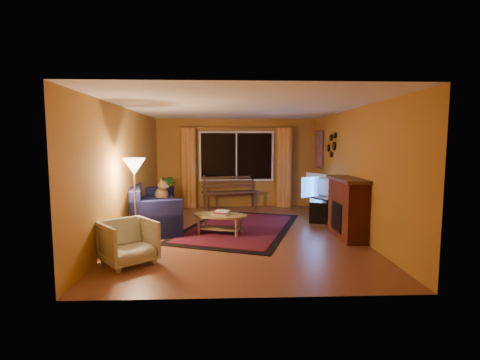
{
  "coord_description": "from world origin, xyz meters",
  "views": [
    {
      "loc": [
        -0.28,
        -6.91,
        1.81
      ],
      "look_at": [
        0.0,
        0.3,
        1.05
      ],
      "focal_mm": 26.0,
      "sensor_mm": 36.0,
      "label": 1
    }
  ],
  "objects_px": {
    "bench": "(231,200)",
    "tv_console": "(318,209)",
    "floor_lamp": "(135,201)",
    "sofa": "(155,205)",
    "armchair": "(128,240)",
    "coffee_table": "(220,224)"
  },
  "relations": [
    {
      "from": "bench",
      "to": "tv_console",
      "type": "distance_m",
      "value": 2.5
    },
    {
      "from": "bench",
      "to": "floor_lamp",
      "type": "distance_m",
      "value": 3.82
    },
    {
      "from": "sofa",
      "to": "bench",
      "type": "bearing_deg",
      "value": 36.97
    },
    {
      "from": "floor_lamp",
      "to": "bench",
      "type": "bearing_deg",
      "value": 62.59
    },
    {
      "from": "floor_lamp",
      "to": "tv_console",
      "type": "height_order",
      "value": "floor_lamp"
    },
    {
      "from": "sofa",
      "to": "armchair",
      "type": "bearing_deg",
      "value": -101.2
    },
    {
      "from": "tv_console",
      "to": "coffee_table",
      "type": "bearing_deg",
      "value": -134.64
    },
    {
      "from": "floor_lamp",
      "to": "tv_console",
      "type": "xyz_separation_m",
      "value": [
        3.84,
        2.0,
        -0.54
      ]
    },
    {
      "from": "sofa",
      "to": "armchair",
      "type": "height_order",
      "value": "sofa"
    },
    {
      "from": "bench",
      "to": "coffee_table",
      "type": "bearing_deg",
      "value": -108.11
    },
    {
      "from": "armchair",
      "to": "coffee_table",
      "type": "distance_m",
      "value": 2.15
    },
    {
      "from": "tv_console",
      "to": "sofa",
      "type": "bearing_deg",
      "value": -155.18
    },
    {
      "from": "floor_lamp",
      "to": "coffee_table",
      "type": "xyz_separation_m",
      "value": [
        1.5,
        0.64,
        -0.58
      ]
    },
    {
      "from": "armchair",
      "to": "tv_console",
      "type": "xyz_separation_m",
      "value": [
        3.69,
        3.02,
        -0.12
      ]
    },
    {
      "from": "tv_console",
      "to": "floor_lamp",
      "type": "bearing_deg",
      "value": -137.31
    },
    {
      "from": "armchair",
      "to": "floor_lamp",
      "type": "height_order",
      "value": "floor_lamp"
    },
    {
      "from": "floor_lamp",
      "to": "coffee_table",
      "type": "height_order",
      "value": "floor_lamp"
    },
    {
      "from": "bench",
      "to": "sofa",
      "type": "distance_m",
      "value": 2.61
    },
    {
      "from": "sofa",
      "to": "floor_lamp",
      "type": "bearing_deg",
      "value": -106.07
    },
    {
      "from": "armchair",
      "to": "coffee_table",
      "type": "height_order",
      "value": "armchair"
    },
    {
      "from": "coffee_table",
      "to": "sofa",
      "type": "bearing_deg",
      "value": 153.35
    },
    {
      "from": "bench",
      "to": "floor_lamp",
      "type": "height_order",
      "value": "floor_lamp"
    }
  ]
}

